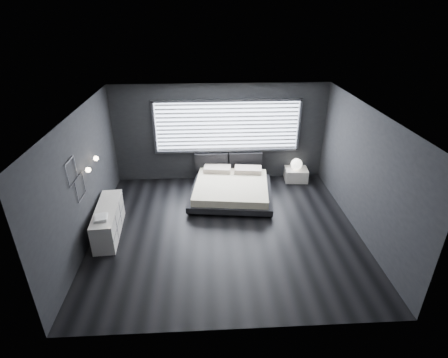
{
  "coord_description": "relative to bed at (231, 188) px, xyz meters",
  "views": [
    {
      "loc": [
        -0.43,
        -6.67,
        4.7
      ],
      "look_at": [
        0.0,
        0.85,
        0.9
      ],
      "focal_mm": 28.0,
      "sensor_mm": 36.0,
      "label": 1
    }
  ],
  "objects": [
    {
      "name": "orb_lamp",
      "position": [
        1.96,
        0.85,
        0.28
      ],
      "size": [
        0.33,
        0.33,
        0.33
      ],
      "primitive_type": "sphere",
      "color": "white",
      "rests_on": "nightstand"
    },
    {
      "name": "sconce_near",
      "position": [
        -3.12,
        -1.5,
        1.34
      ],
      "size": [
        0.18,
        0.11,
        0.11
      ],
      "color": "silver",
      "rests_on": "ground"
    },
    {
      "name": "bed",
      "position": [
        0.0,
        0.0,
        0.0
      ],
      "size": [
        2.37,
        2.28,
        0.55
      ],
      "color": "black",
      "rests_on": "ground"
    },
    {
      "name": "dresser",
      "position": [
        -2.88,
        -1.5,
        0.08
      ],
      "size": [
        0.59,
        1.69,
        0.67
      ],
      "color": "silver",
      "rests_on": "ground"
    },
    {
      "name": "sconce_far",
      "position": [
        -3.12,
        -0.9,
        1.34
      ],
      "size": [
        0.18,
        0.11,
        0.11
      ],
      "color": "silver",
      "rests_on": "ground"
    },
    {
      "name": "nightstand",
      "position": [
        1.98,
        0.89,
        -0.07
      ],
      "size": [
        0.68,
        0.58,
        0.37
      ],
      "primitive_type": "cube",
      "rotation": [
        0.0,
        0.0,
        -0.08
      ],
      "color": "silver",
      "rests_on": "ground"
    },
    {
      "name": "window",
      "position": [
        -0.04,
        1.14,
        1.35
      ],
      "size": [
        4.14,
        0.09,
        1.52
      ],
      "color": "white",
      "rests_on": "ground"
    },
    {
      "name": "book_stack",
      "position": [
        -2.89,
        -1.95,
        0.44
      ],
      "size": [
        0.31,
        0.38,
        0.07
      ],
      "color": "white",
      "rests_on": "dresser"
    },
    {
      "name": "wall_art_upper",
      "position": [
        -3.21,
        -2.1,
        1.59
      ],
      "size": [
        0.01,
        0.48,
        0.48
      ],
      "color": "#47474C",
      "rests_on": "ground"
    },
    {
      "name": "wall_art_lower",
      "position": [
        -3.21,
        -1.85,
        1.12
      ],
      "size": [
        0.01,
        0.48,
        0.48
      ],
      "color": "#47474C",
      "rests_on": "ground"
    },
    {
      "name": "headboard",
      "position": [
        -0.0,
        1.09,
        0.31
      ],
      "size": [
        1.96,
        0.16,
        0.52
      ],
      "color": "black",
      "rests_on": "ground"
    },
    {
      "name": "room",
      "position": [
        -0.24,
        -1.55,
        1.14
      ],
      "size": [
        6.04,
        6.0,
        2.8
      ],
      "color": "black",
      "rests_on": "ground"
    }
  ]
}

